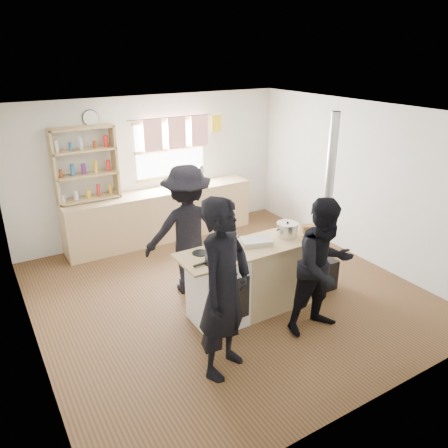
# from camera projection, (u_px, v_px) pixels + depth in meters

# --- Properties ---
(ground) EXTENTS (5.00, 5.00, 0.01)m
(ground) POSITION_uv_depth(u_px,v_px,m) (226.00, 292.00, 6.22)
(ground) COLOR brown
(ground) RESTS_ON ground
(back_counter) EXTENTS (3.40, 0.55, 0.90)m
(back_counter) POSITION_uv_depth(u_px,v_px,m) (162.00, 215.00, 7.81)
(back_counter) COLOR tan
(back_counter) RESTS_ON ground
(shelving_unit) EXTENTS (1.00, 0.28, 1.20)m
(shelving_unit) POSITION_uv_depth(u_px,v_px,m) (85.00, 164.00, 6.93)
(shelving_unit) COLOR tan
(shelving_unit) RESTS_ON back_counter
(thermos) EXTENTS (0.10, 0.10, 0.32)m
(thermos) POSITION_uv_depth(u_px,v_px,m) (201.00, 175.00, 7.97)
(thermos) COLOR silver
(thermos) RESTS_ON back_counter
(cooking_island) EXTENTS (1.97, 0.64, 0.93)m
(cooking_island) POSITION_uv_depth(u_px,v_px,m) (257.00, 277.00, 5.67)
(cooking_island) COLOR white
(cooking_island) RESTS_ON ground
(skillet_greens) EXTENTS (0.35, 0.35, 0.05)m
(skillet_greens) POSITION_uv_depth(u_px,v_px,m) (219.00, 258.00, 5.08)
(skillet_greens) COLOR black
(skillet_greens) RESTS_ON cooking_island
(roast_tray) EXTENTS (0.44, 0.37, 0.07)m
(roast_tray) POSITION_uv_depth(u_px,v_px,m) (256.00, 241.00, 5.50)
(roast_tray) COLOR silver
(roast_tray) RESTS_ON cooking_island
(stockpot_stove) EXTENTS (0.22, 0.22, 0.18)m
(stockpot_stove) POSITION_uv_depth(u_px,v_px,m) (229.00, 241.00, 5.40)
(stockpot_stove) COLOR silver
(stockpot_stove) RESTS_ON cooking_island
(stockpot_counter) EXTENTS (0.28, 0.28, 0.21)m
(stockpot_counter) POSITION_uv_depth(u_px,v_px,m) (287.00, 230.00, 5.70)
(stockpot_counter) COLOR silver
(stockpot_counter) RESTS_ON cooking_island
(bread_board) EXTENTS (0.33, 0.28, 0.12)m
(bread_board) POSITION_uv_depth(u_px,v_px,m) (309.00, 230.00, 5.80)
(bread_board) COLOR tan
(bread_board) RESTS_ON cooking_island
(flue_heater) EXTENTS (0.35, 0.35, 2.50)m
(flue_heater) POSITION_uv_depth(u_px,v_px,m) (324.00, 246.00, 6.10)
(flue_heater) COLOR black
(flue_heater) RESTS_ON ground
(person_near_left) EXTENTS (0.85, 0.75, 1.95)m
(person_near_left) POSITION_uv_depth(u_px,v_px,m) (224.00, 289.00, 4.39)
(person_near_left) COLOR black
(person_near_left) RESTS_ON ground
(person_near_right) EXTENTS (0.85, 0.67, 1.69)m
(person_near_right) POSITION_uv_depth(u_px,v_px,m) (324.00, 267.00, 5.12)
(person_near_right) COLOR black
(person_near_right) RESTS_ON ground
(person_far) EXTENTS (1.30, 0.93, 1.83)m
(person_far) POSITION_uv_depth(u_px,v_px,m) (187.00, 230.00, 5.97)
(person_far) COLOR black
(person_far) RESTS_ON ground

